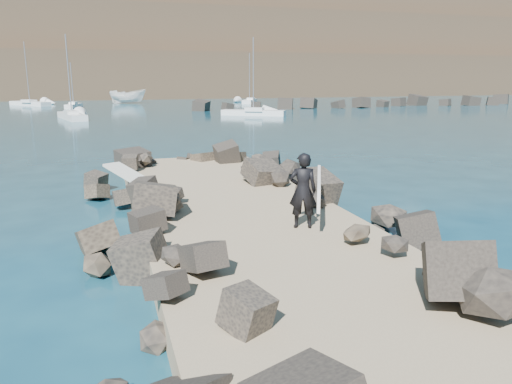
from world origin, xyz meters
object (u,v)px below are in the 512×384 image
sailboat_e (30,103)px  surfer_with_board (305,190)px  boat_imported (128,96)px  surfboard_resting (133,180)px

sailboat_e → surfer_with_board: bearing=-78.2°
boat_imported → surfer_with_board: bearing=-167.3°
surfboard_resting → boat_imported: 72.95m
surfboard_resting → sailboat_e: size_ratio=0.27×
sailboat_e → surfboard_resting: bearing=-80.5°
surfboard_resting → boat_imported: size_ratio=0.43×
sailboat_e → boat_imported: bearing=9.9°
surfer_with_board → sailboat_e: bearing=101.8°
boat_imported → surfer_with_board: 78.34m
boat_imported → surfer_with_board: surfer_with_board is taller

